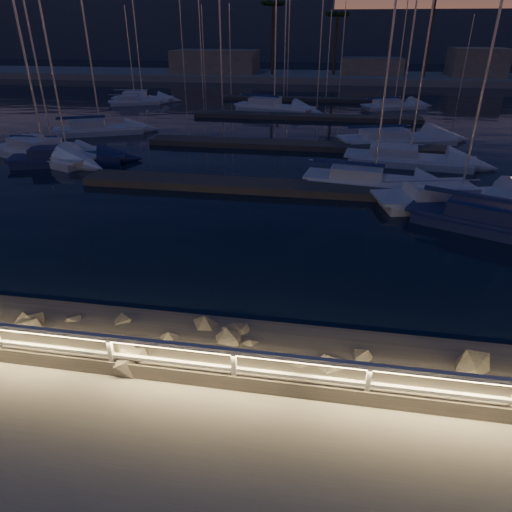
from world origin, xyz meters
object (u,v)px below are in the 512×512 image
Objects in this scene: sailboat_c at (370,180)px; sailboat_m at (141,98)px; sailboat_e at (98,129)px; sailboat_g at (406,158)px; sailboat_l at (395,138)px; sailboat_i at (134,101)px; guard_rail at (188,354)px; sailboat_b at (43,152)px; sailboat_n at (272,106)px; sailboat_d at (508,222)px; sailboat_f at (65,157)px; sailboat_k at (393,105)px; sailboat_h at (455,197)px; sailboat_a at (51,150)px.

sailboat_c reaches higher than sailboat_m.
sailboat_g reaches higher than sailboat_e.
sailboat_i is at bearing 132.72° from sailboat_l.
sailboat_b is at bearing 129.53° from guard_rail.
sailboat_n is (16.29, -1.64, 0.08)m from sailboat_i.
sailboat_d is at bearing -66.96° from sailboat_g.
sailboat_f reaches higher than sailboat_k.
sailboat_d reaches higher than sailboat_h.
sailboat_c is 1.06× the size of sailboat_f.
sailboat_l reaches higher than sailboat_c.
sailboat_m is at bearing 156.96° from sailboat_d.
sailboat_l reaches higher than sailboat_m.
sailboat_e is 28.82m from sailboat_h.
sailboat_c is 5.78m from sailboat_g.
sailboat_l is 1.04× the size of sailboat_n.
sailboat_f is 25.23m from sailboat_n.
sailboat_a is at bearing 179.25° from sailboat_l.
sailboat_d is 31.64m from sailboat_e.
sailboat_c is 11.33m from sailboat_l.
sailboat_c is at bearing -58.14° from sailboat_m.
sailboat_n reaches higher than sailboat_a.
sailboat_e is 0.83× the size of sailboat_l.
sailboat_c is 36.34m from sailboat_i.
sailboat_b reaches higher than sailboat_f.
sailboat_g is at bearing 87.80° from sailboat_h.
sailboat_m is at bearing -176.61° from sailboat_n.
sailboat_l is 17.59m from sailboat_n.
sailboat_l is (-0.13, 5.88, 0.01)m from sailboat_g.
sailboat_d is at bearing -69.01° from sailboat_i.
guard_rail is at bearing -101.77° from sailboat_g.
sailboat_n is at bearing 140.51° from sailboat_d.
sailboat_f is 23.88m from sailboat_h.
sailboat_d reaches higher than sailboat_m.
guard_rail is at bearing -98.10° from sailboat_c.
sailboat_h is at bearing -67.53° from sailboat_i.
sailboat_b is (-0.09, -0.84, 0.06)m from sailboat_a.
sailboat_l is at bearing -33.00° from sailboat_n.
sailboat_a is 0.74× the size of sailboat_l.
sailboat_f is (2.06, -1.73, 0.00)m from sailboat_a.
sailboat_k is at bearing 78.87° from guard_rail.
sailboat_e is at bearing 174.26° from sailboat_g.
sailboat_f is at bearing -171.00° from sailboat_d.
sailboat_c is at bearing 160.79° from sailboat_d.
sailboat_c reaches higher than sailboat_a.
guard_rail is at bearing -55.52° from sailboat_a.
sailboat_m is (-5.75, 26.86, 0.01)m from sailboat_f.
sailboat_k is 29.10m from sailboat_m.
sailboat_d reaches higher than sailboat_k.
sailboat_c is 28.39m from sailboat_k.
sailboat_c is 0.90× the size of sailboat_n.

